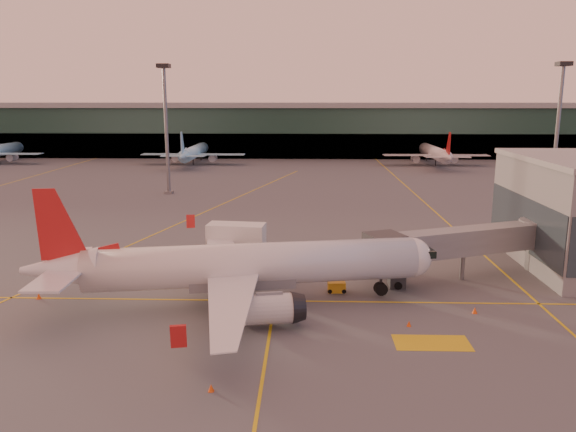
{
  "coord_description": "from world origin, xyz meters",
  "views": [
    {
      "loc": [
        7.95,
        -45.85,
        19.04
      ],
      "look_at": [
        5.74,
        20.81,
        5.0
      ],
      "focal_mm": 35.0,
      "sensor_mm": 36.0,
      "label": 1
    }
  ],
  "objects_px": {
    "main_airplane": "(240,267)",
    "pushback_tug": "(385,266)",
    "catering_truck": "(237,242)",
    "gpu_cart": "(337,287)"
  },
  "relations": [
    {
      "from": "main_airplane",
      "to": "gpu_cart",
      "type": "xyz_separation_m",
      "value": [
        9.21,
        3.84,
        -3.21
      ]
    },
    {
      "from": "catering_truck",
      "to": "gpu_cart",
      "type": "xyz_separation_m",
      "value": [
        10.98,
        -8.36,
        -2.35
      ]
    },
    {
      "from": "pushback_tug",
      "to": "gpu_cart",
      "type": "bearing_deg",
      "value": -152.52
    },
    {
      "from": "catering_truck",
      "to": "gpu_cart",
      "type": "bearing_deg",
      "value": -31.06
    },
    {
      "from": "catering_truck",
      "to": "pushback_tug",
      "type": "distance_m",
      "value": 16.93
    },
    {
      "from": "catering_truck",
      "to": "gpu_cart",
      "type": "height_order",
      "value": "catering_truck"
    },
    {
      "from": "main_airplane",
      "to": "gpu_cart",
      "type": "height_order",
      "value": "main_airplane"
    },
    {
      "from": "main_airplane",
      "to": "pushback_tug",
      "type": "relative_size",
      "value": 8.63
    },
    {
      "from": "main_airplane",
      "to": "catering_truck",
      "type": "bearing_deg",
      "value": 87.96
    },
    {
      "from": "gpu_cart",
      "to": "pushback_tug",
      "type": "bearing_deg",
      "value": 45.47
    }
  ]
}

